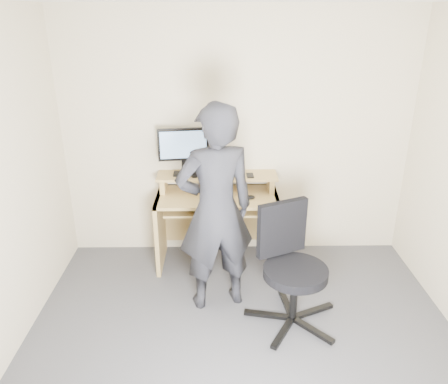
{
  "coord_description": "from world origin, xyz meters",
  "views": [
    {
      "loc": [
        -0.19,
        -2.5,
        2.43
      ],
      "look_at": [
        -0.14,
        1.05,
        0.95
      ],
      "focal_mm": 35.0,
      "sensor_mm": 36.0,
      "label": 1
    }
  ],
  "objects_px": {
    "desk": "(217,210)",
    "monitor": "(184,147)",
    "office_chair": "(290,262)",
    "person": "(216,210)"
  },
  "relations": [
    {
      "from": "monitor",
      "to": "office_chair",
      "type": "relative_size",
      "value": 0.5
    },
    {
      "from": "person",
      "to": "desk",
      "type": "bearing_deg",
      "value": -106.71
    },
    {
      "from": "monitor",
      "to": "person",
      "type": "bearing_deg",
      "value": -77.09
    },
    {
      "from": "office_chair",
      "to": "person",
      "type": "bearing_deg",
      "value": 135.08
    },
    {
      "from": "monitor",
      "to": "office_chair",
      "type": "distance_m",
      "value": 1.55
    },
    {
      "from": "desk",
      "to": "person",
      "type": "distance_m",
      "value": 0.84
    },
    {
      "from": "desk",
      "to": "monitor",
      "type": "bearing_deg",
      "value": 166.79
    },
    {
      "from": "office_chair",
      "to": "person",
      "type": "height_order",
      "value": "person"
    },
    {
      "from": "monitor",
      "to": "office_chair",
      "type": "height_order",
      "value": "monitor"
    },
    {
      "from": "monitor",
      "to": "desk",
      "type": "bearing_deg",
      "value": -20.87
    }
  ]
}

